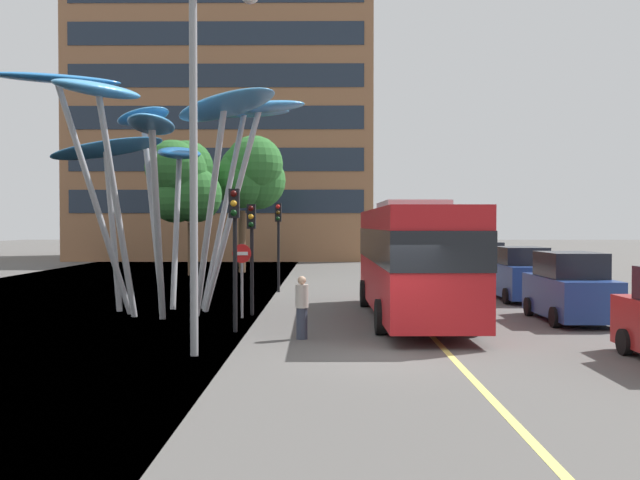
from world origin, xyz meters
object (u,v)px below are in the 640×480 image
Objects in this scene: car_parked_far at (521,275)px; no_entry_sign at (242,269)px; traffic_light_island_mid at (278,228)px; traffic_light_kerb_far at (252,235)px; car_side_street at (482,266)px; traffic_light_kerb_near at (235,229)px; car_parked_mid at (570,289)px; street_lamp at (208,123)px; red_bus at (411,255)px; pedestrian at (302,307)px; leaf_sculpture at (170,131)px.

no_entry_sign is (-10.30, -5.29, 0.59)m from car_parked_far.
traffic_light_island_mid is 10.39m from car_parked_far.
car_side_street is at bearing 47.14° from traffic_light_kerb_far.
car_parked_mid is (10.00, 2.31, -1.86)m from traffic_light_kerb_near.
car_parked_far is 0.50× the size of street_lamp.
traffic_light_island_mid is (0.43, 11.47, -0.04)m from traffic_light_kerb_near.
traffic_light_kerb_near reaches higher than traffic_light_island_mid.
pedestrian is (-3.30, -3.81, -1.19)m from red_bus.
no_entry_sign is (-2.04, 4.06, 0.75)m from pedestrian.
leaf_sculpture is 4.27× the size of no_entry_sign.
traffic_light_kerb_far is at bearing 110.96° from pedestrian.
traffic_light_kerb_near reaches higher than no_entry_sign.
pedestrian is at bearing -69.04° from traffic_light_kerb_far.
traffic_light_kerb_far is (2.82, -0.71, -3.46)m from leaf_sculpture.
traffic_light_kerb_far is 14.58m from car_side_street.
street_lamp is at bearing -130.95° from red_bus.
traffic_light_kerb_far is (0.08, 3.63, -0.22)m from traffic_light_kerb_near.
traffic_light_island_mid is at bearing 161.78° from car_parked_far.
traffic_light_kerb_far is 5.35m from pedestrian.
leaf_sculpture is 13.87m from car_parked_mid.
traffic_light_island_mid is 0.93× the size of car_parked_mid.
car_parked_far is at bearing 48.54° from pedestrian.
leaf_sculpture is at bearing 108.44° from street_lamp.
traffic_light_island_mid is at bearing 136.26° from car_parked_mid.
car_side_street is 17.31m from pedestrian.
red_bus is 1.34× the size of street_lamp.
traffic_light_island_mid is 10.07m from car_side_street.
leaf_sculpture is 2.40× the size of car_parked_mid.
red_bus reaches higher than car_parked_far.
car_parked_mid is 8.79m from pedestrian.
car_parked_far is at bearing 48.64° from street_lamp.
car_parked_mid is (9.57, -9.16, -1.82)m from traffic_light_island_mid.
red_bus is 3.07× the size of traffic_light_kerb_far.
traffic_light_kerb_near is (2.74, -4.33, -3.24)m from leaf_sculpture.
traffic_light_kerb_near is 2.41× the size of pedestrian.
red_bus reaches higher than traffic_light_kerb_far.
car_side_street is at bearing 16.28° from traffic_light_island_mid.
car_parked_mid is at bearing -43.74° from traffic_light_island_mid.
leaf_sculpture reaches higher than pedestrian.
car_parked_mid is at bearing -89.71° from car_side_street.
traffic_light_kerb_far is at bearing 172.44° from car_parked_mid.
red_bus is 5.37m from no_entry_sign.
car_parked_mid is (4.81, -0.42, -1.02)m from red_bus.
traffic_light_island_mid is at bearing -163.72° from car_side_street.
no_entry_sign is (-10.10, -11.27, 0.58)m from car_side_street.
traffic_light_island_mid is 15.10m from street_lamp.
leaf_sculpture reaches higher than no_entry_sign.
car_side_street is at bearing 90.29° from car_parked_mid.
red_bus is 2.50× the size of car_side_street.
traffic_light_kerb_far is 11.20m from car_parked_far.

